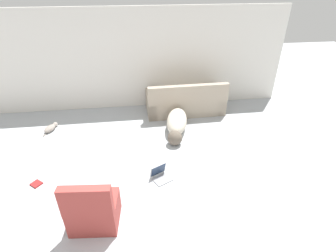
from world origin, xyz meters
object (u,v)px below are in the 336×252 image
laptop_open (160,174)px  side_chair (93,210)px  dog (177,123)px  book_red (36,184)px  couch (185,102)px  cat (51,128)px

laptop_open → side_chair: bearing=-167.0°
dog → laptop_open: (-0.53, -1.47, -0.12)m
laptop_open → book_red: (-2.10, 0.10, -0.07)m
couch → dog: 0.95m
dog → side_chair: side_chair is taller
couch → laptop_open: (-0.89, -2.34, -0.19)m
couch → side_chair: (-1.90, -3.20, 0.02)m
dog → book_red: size_ratio=6.87×
dog → book_red: 2.97m
dog → laptop_open: bearing=-6.7°
cat → book_red: (0.18, -1.78, -0.05)m
couch → book_red: bearing=35.6°
side_chair → cat: bearing=-59.7°
cat → side_chair: side_chair is taller
couch → laptop_open: bearing=67.9°
couch → laptop_open: couch is taller
laptop_open → side_chair: size_ratio=0.46×
book_red → dog: bearing=27.6°
side_chair → book_red: bearing=-35.9°
laptop_open → cat: bearing=113.4°
dog → side_chair: (-1.54, -2.33, 0.09)m
couch → dog: (-0.36, -0.87, -0.07)m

